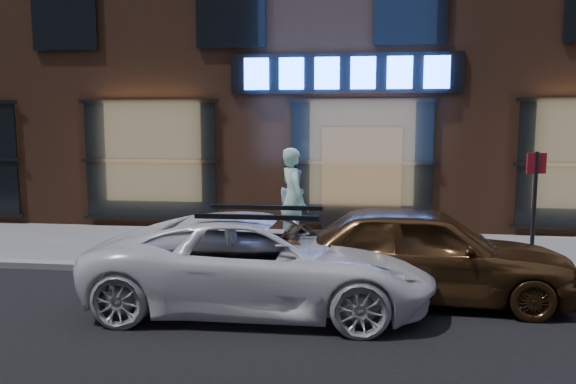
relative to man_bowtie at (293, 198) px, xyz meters
name	(u,v)px	position (x,y,z in m)	size (l,w,h in m)	color
ground	(362,279)	(1.38, -2.24, -1.00)	(90.00, 90.00, 0.00)	slate
curb	(362,276)	(1.38, -2.24, -0.94)	(60.00, 0.25, 0.12)	gray
storefront_building	(363,30)	(1.38, 5.75, 4.14)	(30.20, 8.28, 10.30)	#54301E
man_bowtie	(293,198)	(0.00, 0.00, 0.00)	(0.73, 0.48, 2.01)	#C0FCD9
man_cap	(294,206)	(0.00, 0.24, -0.21)	(0.77, 0.60, 1.59)	silver
white_suv	(262,262)	(0.02, -3.82, -0.36)	(2.13, 4.61, 1.28)	white
gold_sedan	(423,253)	(2.24, -3.17, -0.32)	(1.63, 4.04, 1.38)	brown
sign_post	(534,203)	(4.09, -1.90, 0.24)	(0.32, 0.12, 2.06)	#262628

